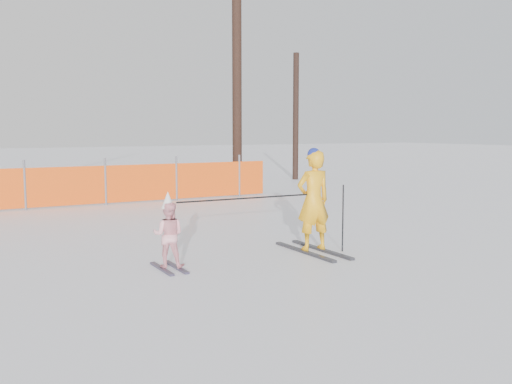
% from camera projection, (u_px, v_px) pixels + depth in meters
% --- Properties ---
extents(ground, '(120.00, 120.00, 0.00)m').
position_uv_depth(ground, '(272.00, 259.00, 8.79)').
color(ground, white).
rests_on(ground, ground).
extents(adult, '(0.61, 1.64, 1.70)m').
position_uv_depth(adult, '(313.00, 201.00, 9.25)').
color(adult, black).
rests_on(adult, ground).
extents(child, '(0.58, 0.84, 1.12)m').
position_uv_depth(child, '(168.00, 234.00, 8.13)').
color(child, black).
rests_on(child, ground).
extents(ski_poles, '(2.81, 0.27, 1.10)m').
position_uv_depth(ski_poles, '(279.00, 205.00, 8.88)').
color(ski_poles, black).
rests_on(ski_poles, ground).
extents(tree_trunks, '(12.68, 3.02, 7.43)m').
position_uv_depth(tree_trunks, '(171.00, 90.00, 18.49)').
color(tree_trunks, black).
rests_on(tree_trunks, ground).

